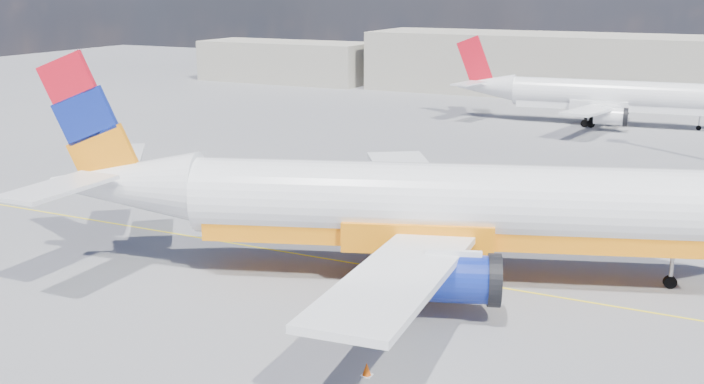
% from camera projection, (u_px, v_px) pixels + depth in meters
% --- Properties ---
extents(ground, '(240.00, 240.00, 0.00)m').
position_uv_depth(ground, '(334.00, 283.00, 38.77)').
color(ground, slate).
rests_on(ground, ground).
extents(taxi_line, '(70.00, 0.15, 0.01)m').
position_uv_depth(taxi_line, '(360.00, 264.00, 41.38)').
color(taxi_line, yellow).
rests_on(taxi_line, ground).
extents(terminal_main, '(70.00, 14.00, 8.00)m').
position_uv_depth(terminal_main, '(633.00, 68.00, 100.95)').
color(terminal_main, '#A6A08F').
rests_on(terminal_main, ground).
extents(terminal_annex, '(26.00, 10.00, 6.00)m').
position_uv_depth(terminal_annex, '(286.00, 61.00, 119.61)').
color(terminal_annex, '#A6A08F').
rests_on(terminal_annex, ground).
extents(main_jet, '(37.11, 28.15, 11.29)m').
position_uv_depth(main_jet, '(418.00, 206.00, 38.56)').
color(main_jet, white).
rests_on(main_jet, ground).
extents(second_jet, '(29.78, 23.47, 9.03)m').
position_uv_depth(second_jet, '(600.00, 96.00, 82.17)').
color(second_jet, white).
rests_on(second_jet, ground).
extents(traffic_cone, '(0.39, 0.39, 0.55)m').
position_uv_depth(traffic_cone, '(367.00, 369.00, 29.51)').
color(traffic_cone, white).
rests_on(traffic_cone, ground).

